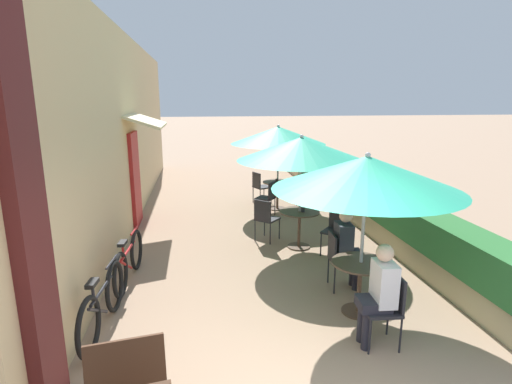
{
  "coord_description": "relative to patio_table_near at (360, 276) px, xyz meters",
  "views": [
    {
      "loc": [
        -0.98,
        -2.77,
        2.84
      ],
      "look_at": [
        0.15,
        4.91,
        1.0
      ],
      "focal_mm": 28.0,
      "sensor_mm": 36.0,
      "label": 1
    }
  ],
  "objects": [
    {
      "name": "cafe_chair_far_back",
      "position": [
        -0.43,
        4.6,
        -0.01
      ],
      "size": [
        0.56,
        0.56,
        0.87
      ],
      "rotation": [
        0.0,
        0.0,
        13.51
      ],
      "color": "#232328",
      "rests_on": "ground_plane"
    },
    {
      "name": "patio_table_mid",
      "position": [
        -0.19,
        2.48,
        0.0
      ],
      "size": [
        0.77,
        0.77,
        0.73
      ],
      "color": "brown",
      "rests_on": "ground_plane"
    },
    {
      "name": "seated_patron_far_left",
      "position": [
        0.65,
        5.12,
        0.16
      ],
      "size": [
        0.36,
        0.43,
        1.25
      ],
      "rotation": [
        0.0,
        0.0,
        9.32
      ],
      "color": "#23232D",
      "rests_on": "ground_plane"
    },
    {
      "name": "cafe_chair_far_left",
      "position": [
        0.66,
        5.23,
        -0.01
      ],
      "size": [
        0.44,
        0.44,
        0.87
      ],
      "rotation": [
        0.0,
        0.0,
        9.32
      ],
      "color": "#232328",
      "rests_on": "ground_plane"
    },
    {
      "name": "patio_umbrella_far",
      "position": [
        -0.07,
        5.23,
        1.4
      ],
      "size": [
        2.39,
        2.39,
        2.18
      ],
      "color": "#B7B7BC",
      "rests_on": "ground_plane"
    },
    {
      "name": "patio_umbrella_mid",
      "position": [
        -0.19,
        2.48,
        1.4
      ],
      "size": [
        2.39,
        2.39,
        2.18
      ],
      "color": "#B7B7BC",
      "rests_on": "ground_plane"
    },
    {
      "name": "cafe_facade_wall",
      "position": [
        -3.64,
        5.04,
        1.57
      ],
      "size": [
        0.98,
        14.11,
        4.2
      ],
      "color": "#D6B784",
      "rests_on": "ground_plane"
    },
    {
      "name": "patio_table_near",
      "position": [
        0.0,
        0.0,
        0.0
      ],
      "size": [
        0.77,
        0.77,
        0.73
      ],
      "color": "brown",
      "rests_on": "ground_plane"
    },
    {
      "name": "bicycle_leaning",
      "position": [
        -3.3,
        0.05,
        -0.16
      ],
      "size": [
        0.21,
        1.7,
        0.8
      ],
      "rotation": [
        0.0,
        0.0,
        -0.09
      ],
      "color": "black",
      "rests_on": "ground_plane"
    },
    {
      "name": "patio_umbrella_near",
      "position": [
        0.0,
        0.0,
        1.4
      ],
      "size": [
        2.39,
        2.39,
        2.18
      ],
      "color": "#B7B7BC",
      "rests_on": "ground_plane"
    },
    {
      "name": "cafe_chair_near_left",
      "position": [
        0.03,
        -0.73,
        -0.01
      ],
      "size": [
        0.42,
        0.42,
        0.87
      ],
      "rotation": [
        0.0,
        0.0,
        7.79
      ],
      "color": "#232328",
      "rests_on": "ground_plane"
    },
    {
      "name": "bicycle_second",
      "position": [
        -3.21,
        1.41,
        -0.17
      ],
      "size": [
        0.2,
        1.68,
        0.77
      ],
      "rotation": [
        0.0,
        0.0,
        -0.08
      ],
      "color": "black",
      "rests_on": "ground_plane"
    },
    {
      "name": "cafe_chair_far_right",
      "position": [
        -0.43,
        5.86,
        -0.01
      ],
      "size": [
        0.53,
        0.53,
        0.87
      ],
      "rotation": [
        0.0,
        0.0,
        11.42
      ],
      "color": "#232328",
      "rests_on": "ground_plane"
    },
    {
      "name": "patio_table_far",
      "position": [
        -0.07,
        5.23,
        0.0
      ],
      "size": [
        0.77,
        0.77,
        0.73
      ],
      "color": "brown",
      "rests_on": "ground_plane"
    },
    {
      "name": "planter_hedge",
      "position": [
        1.65,
        5.08,
        0.01
      ],
      "size": [
        0.6,
        13.11,
        1.01
      ],
      "color": "tan",
      "rests_on": "ground_plane"
    },
    {
      "name": "coffee_cup_far",
      "position": [
        -0.1,
        5.16,
        0.25
      ],
      "size": [
        0.07,
        0.07,
        0.09
      ],
      "color": "#232328",
      "rests_on": "patio_table_far"
    },
    {
      "name": "coffee_cup_mid",
      "position": [
        -0.14,
        2.42,
        0.25
      ],
      "size": [
        0.07,
        0.07,
        0.09
      ],
      "color": "#232328",
      "rests_on": "patio_table_mid"
    },
    {
      "name": "seated_patron_near_right",
      "position": [
        0.08,
        0.72,
        0.16
      ],
      "size": [
        0.42,
        0.35,
        1.25
      ],
      "rotation": [
        0.0,
        0.0,
        10.93
      ],
      "color": "#23232D",
      "rests_on": "ground_plane"
    },
    {
      "name": "cafe_chair_mid_left",
      "position": [
        0.4,
        2.05,
        -0.01
      ],
      "size": [
        0.56,
        0.56,
        0.87
      ],
      "rotation": [
        0.0,
        0.0,
        8.7
      ],
      "color": "#232328",
      "rests_on": "ground_plane"
    },
    {
      "name": "cafe_chair_near_right",
      "position": [
        -0.03,
        0.73,
        -0.01
      ],
      "size": [
        0.42,
        0.42,
        0.87
      ],
      "rotation": [
        0.0,
        0.0,
        10.93
      ],
      "color": "#232328",
      "rests_on": "ground_plane"
    },
    {
      "name": "cafe_chair_mid_right",
      "position": [
        -0.78,
        2.9,
        -0.01
      ],
      "size": [
        0.56,
        0.56,
        0.87
      ],
      "rotation": [
        0.0,
        0.0,
        11.84
      ],
      "color": "#232328",
      "rests_on": "ground_plane"
    },
    {
      "name": "seated_patron_near_left",
      "position": [
        -0.08,
        -0.72,
        0.16
      ],
      "size": [
        0.42,
        0.35,
        1.25
      ],
      "rotation": [
        0.0,
        0.0,
        7.79
      ],
      "color": "#23232D",
      "rests_on": "ground_plane"
    }
  ]
}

